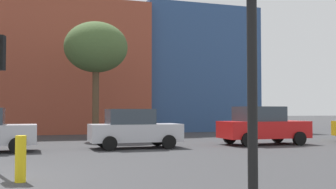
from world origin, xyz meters
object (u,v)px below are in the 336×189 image
traffic_light_near_right (252,0)px  parked_car_4 (262,126)px  bollard_yellow_0 (21,159)px  parked_car_3 (134,129)px  bare_tree_0 (96,48)px

traffic_light_near_right → parked_car_4: bearing=162.5°
parked_car_4 → traffic_light_near_right: traffic_light_near_right is taller
traffic_light_near_right → bollard_yellow_0: 6.63m
parked_car_3 → bollard_yellow_0: parked_car_3 is taller
parked_car_4 → traffic_light_near_right: 15.31m
parked_car_3 → traffic_light_near_right: (-1.64, -13.00, 2.07)m
bare_tree_0 → parked_car_3: bearing=-83.3°
parked_car_4 → bare_tree_0: size_ratio=0.62×
bollard_yellow_0 → parked_car_4: bearing=35.2°
bollard_yellow_0 → parked_car_3: bearing=59.8°
parked_car_4 → bollard_yellow_0: bearing=-144.8°
parked_car_3 → traffic_light_near_right: bearing=-97.2°
parked_car_4 → bare_tree_0: 10.22m
parked_car_3 → bare_tree_0: 7.59m
parked_car_3 → parked_car_4: (6.18, 0.00, 0.06)m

